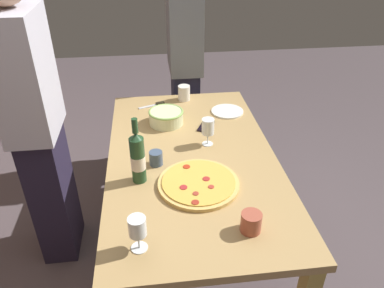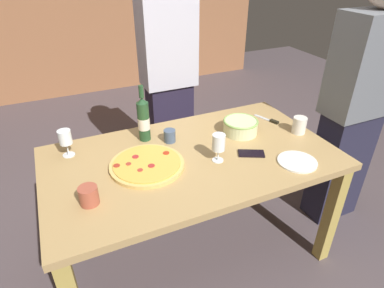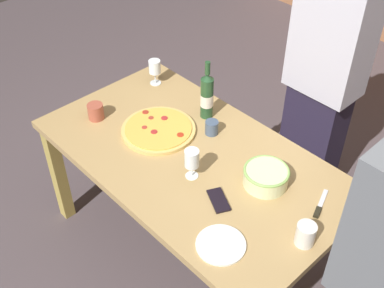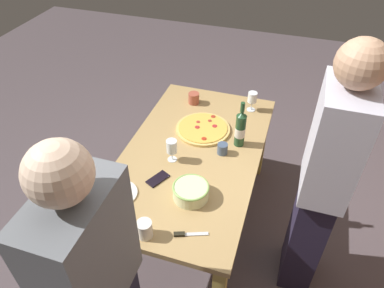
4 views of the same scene
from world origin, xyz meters
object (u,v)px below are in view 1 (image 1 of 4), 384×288
(pizza_knife, at_px, (155,105))
(serving_bowl, at_px, (166,117))
(side_plate, at_px, (227,111))
(cell_phone, at_px, (206,126))
(wine_bottle, at_px, (138,157))
(wine_glass_by_bottle, at_px, (137,228))
(pizza, at_px, (198,183))
(dining_table, at_px, (192,170))
(cup_ceramic, at_px, (251,222))
(cup_spare, at_px, (156,158))
(person_guest_left, at_px, (36,125))
(cup_amber, at_px, (184,93))
(wine_glass_near_pizza, at_px, (208,128))
(person_host, at_px, (185,66))

(pizza_knife, bearing_deg, serving_bowl, -167.42)
(side_plate, relative_size, cell_phone, 1.46)
(side_plate, bearing_deg, cell_phone, 136.58)
(pizza_knife, bearing_deg, wine_bottle, 172.56)
(serving_bowl, relative_size, wine_glass_by_bottle, 1.39)
(pizza, height_order, serving_bowl, serving_bowl)
(dining_table, relative_size, cell_phone, 11.11)
(cup_ceramic, bearing_deg, cup_spare, 34.93)
(cup_spare, xyz_separation_m, person_guest_left, (0.23, 0.63, 0.11))
(cup_spare, height_order, cell_phone, cup_spare)
(wine_bottle, height_order, person_guest_left, person_guest_left)
(wine_glass_by_bottle, distance_m, pizza_knife, 1.28)
(cup_amber, bearing_deg, wine_bottle, 160.71)
(cup_ceramic, relative_size, pizza_knife, 0.48)
(serving_bowl, distance_m, cup_amber, 0.36)
(wine_glass_near_pizza, height_order, pizza_knife, wine_glass_near_pizza)
(dining_table, height_order, wine_glass_near_pizza, wine_glass_near_pizza)
(dining_table, distance_m, wine_glass_by_bottle, 0.71)
(pizza, distance_m, pizza_knife, 0.92)
(person_guest_left, bearing_deg, person_host, 58.13)
(wine_glass_by_bottle, relative_size, pizza_knife, 0.85)
(wine_glass_by_bottle, bearing_deg, cup_amber, -13.32)
(wine_glass_by_bottle, bearing_deg, person_guest_left, 33.92)
(dining_table, relative_size, cup_spare, 21.16)
(pizza, xyz_separation_m, serving_bowl, (0.64, 0.11, 0.04))
(cup_amber, xyz_separation_m, cell_phone, (-0.41, -0.09, -0.05))
(person_host, bearing_deg, cup_ceramic, 7.19)
(serving_bowl, xyz_separation_m, wine_glass_near_pizza, (-0.27, -0.22, 0.06))
(dining_table, bearing_deg, serving_bowl, 16.77)
(pizza, bearing_deg, dining_table, -1.08)
(wine_glass_near_pizza, bearing_deg, cup_ceramic, -174.28)
(cup_ceramic, bearing_deg, pizza_knife, 15.70)
(wine_bottle, distance_m, person_guest_left, 0.65)
(cup_ceramic, relative_size, person_guest_left, 0.05)
(wine_glass_by_bottle, height_order, side_plate, wine_glass_by_bottle)
(cup_spare, distance_m, cell_phone, 0.49)
(wine_glass_by_bottle, xyz_separation_m, cup_ceramic, (0.04, -0.46, -0.06))
(dining_table, distance_m, pizza_knife, 0.68)
(pizza, bearing_deg, cup_spare, 43.22)
(wine_glass_near_pizza, xyz_separation_m, person_guest_left, (0.07, 0.93, 0.04))
(wine_glass_near_pizza, bearing_deg, person_host, 1.35)
(pizza, bearing_deg, person_host, -3.49)
(dining_table, distance_m, cell_phone, 0.35)
(wine_glass_near_pizza, relative_size, cup_spare, 2.11)
(dining_table, distance_m, person_guest_left, 0.88)
(serving_bowl, relative_size, wine_glass_near_pizza, 1.35)
(wine_glass_by_bottle, distance_m, cell_phone, 1.02)
(wine_bottle, xyz_separation_m, side_plate, (0.67, -0.58, -0.13))
(wine_bottle, height_order, person_host, person_host)
(wine_glass_by_bottle, height_order, cup_ceramic, wine_glass_by_bottle)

